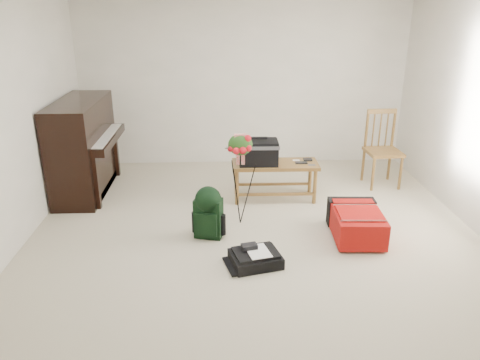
{
  "coord_description": "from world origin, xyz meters",
  "views": [
    {
      "loc": [
        -0.37,
        -4.46,
        2.46
      ],
      "look_at": [
        -0.16,
        0.35,
        0.6
      ],
      "focal_mm": 35.0,
      "sensor_mm": 36.0,
      "label": 1
    }
  ],
  "objects_px": {
    "piano": "(84,149)",
    "black_duffel": "(255,258)",
    "flower_stand": "(240,180)",
    "dining_chair": "(383,149)",
    "green_backpack": "(208,210)",
    "red_suitcase": "(355,221)",
    "bench": "(264,156)"
  },
  "relations": [
    {
      "from": "piano",
      "to": "black_duffel",
      "type": "distance_m",
      "value": 3.0
    },
    {
      "from": "flower_stand",
      "to": "dining_chair",
      "type": "bearing_deg",
      "value": 27.93
    },
    {
      "from": "black_duffel",
      "to": "green_backpack",
      "type": "bearing_deg",
      "value": 113.67
    },
    {
      "from": "dining_chair",
      "to": "green_backpack",
      "type": "relative_size",
      "value": 1.79
    },
    {
      "from": "piano",
      "to": "red_suitcase",
      "type": "height_order",
      "value": "piano"
    },
    {
      "from": "dining_chair",
      "to": "black_duffel",
      "type": "xyz_separation_m",
      "value": [
        -1.93,
        -2.1,
        -0.44
      ]
    },
    {
      "from": "red_suitcase",
      "to": "black_duffel",
      "type": "bearing_deg",
      "value": -150.38
    },
    {
      "from": "red_suitcase",
      "to": "green_backpack",
      "type": "relative_size",
      "value": 1.33
    },
    {
      "from": "dining_chair",
      "to": "red_suitcase",
      "type": "relative_size",
      "value": 1.34
    },
    {
      "from": "bench",
      "to": "black_duffel",
      "type": "relative_size",
      "value": 2.01
    },
    {
      "from": "piano",
      "to": "red_suitcase",
      "type": "xyz_separation_m",
      "value": [
        3.3,
        -1.45,
        -0.43
      ]
    },
    {
      "from": "bench",
      "to": "red_suitcase",
      "type": "height_order",
      "value": "bench"
    },
    {
      "from": "piano",
      "to": "flower_stand",
      "type": "relative_size",
      "value": 1.34
    },
    {
      "from": "dining_chair",
      "to": "green_backpack",
      "type": "xyz_separation_m",
      "value": [
        -2.4,
        -1.49,
        -0.19
      ]
    },
    {
      "from": "red_suitcase",
      "to": "dining_chair",
      "type": "bearing_deg",
      "value": 65.82
    },
    {
      "from": "black_duffel",
      "to": "flower_stand",
      "type": "relative_size",
      "value": 0.5
    },
    {
      "from": "piano",
      "to": "black_duffel",
      "type": "height_order",
      "value": "piano"
    },
    {
      "from": "red_suitcase",
      "to": "green_backpack",
      "type": "bearing_deg",
      "value": -178.02
    },
    {
      "from": "black_duffel",
      "to": "red_suitcase",
      "type": "bearing_deg",
      "value": 12.45
    },
    {
      "from": "flower_stand",
      "to": "piano",
      "type": "bearing_deg",
      "value": 149.94
    },
    {
      "from": "red_suitcase",
      "to": "flower_stand",
      "type": "bearing_deg",
      "value": 167.28
    },
    {
      "from": "bench",
      "to": "piano",
      "type": "bearing_deg",
      "value": 170.97
    },
    {
      "from": "green_backpack",
      "to": "black_duffel",
      "type": "bearing_deg",
      "value": -37.46
    },
    {
      "from": "red_suitcase",
      "to": "black_duffel",
      "type": "distance_m",
      "value": 1.29
    },
    {
      "from": "piano",
      "to": "dining_chair",
      "type": "bearing_deg",
      "value": 1.04
    },
    {
      "from": "dining_chair",
      "to": "flower_stand",
      "type": "height_order",
      "value": "flower_stand"
    },
    {
      "from": "dining_chair",
      "to": "flower_stand",
      "type": "bearing_deg",
      "value": -153.47
    },
    {
      "from": "piano",
      "to": "dining_chair",
      "type": "relative_size",
      "value": 1.43
    },
    {
      "from": "bench",
      "to": "flower_stand",
      "type": "relative_size",
      "value": 1.0
    },
    {
      "from": "piano",
      "to": "bench",
      "type": "relative_size",
      "value": 1.35
    },
    {
      "from": "piano",
      "to": "red_suitcase",
      "type": "distance_m",
      "value": 3.63
    },
    {
      "from": "piano",
      "to": "dining_chair",
      "type": "xyz_separation_m",
      "value": [
        4.08,
        0.07,
        -0.09
      ]
    }
  ]
}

